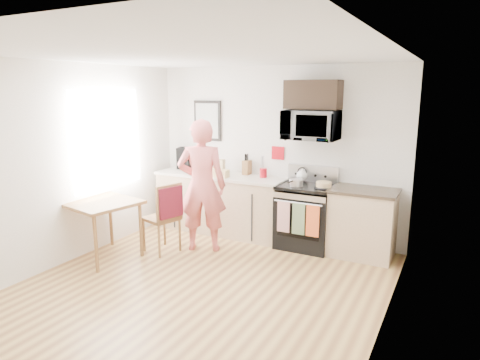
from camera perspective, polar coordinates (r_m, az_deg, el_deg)
The scene contains 27 objects.
floor at distance 5.03m, azimuth -6.16°, elevation -14.68°, with size 4.60×4.60×0.00m, color #8E5E37.
back_wall at distance 6.60m, azimuth 4.72°, elevation 3.65°, with size 4.00×0.04×2.60m, color white.
left_wall at distance 5.94m, azimuth -22.76°, elevation 1.83°, with size 0.04×4.60×2.60m, color white.
right_wall at distance 3.87m, azimuth 18.87°, elevation -2.88°, with size 0.04×4.60×2.60m, color white.
ceiling at distance 4.51m, azimuth -6.93°, elevation 16.34°, with size 4.00×4.60×0.04m, color silver.
window at distance 6.41m, azimuth -17.25°, elevation 5.17°, with size 0.06×1.40×1.50m.
cabinet_left at distance 6.86m, azimuth -2.56°, elevation -3.26°, with size 2.10×0.60×0.90m, color tan.
countertop_left at distance 6.75m, azimuth -2.60°, elevation 0.60°, with size 2.14×0.64×0.04m, color white.
cabinet_right at distance 6.09m, azimuth 15.99°, elevation -5.68°, with size 0.84×0.60×0.90m, color tan.
countertop_right at distance 5.97m, azimuth 16.25°, elevation -1.38°, with size 0.88×0.64×0.04m, color black.
range at distance 6.27m, azimuth 8.75°, elevation -4.98°, with size 0.76×0.70×1.16m.
microwave at distance 6.12m, azimuth 9.47°, elevation 7.22°, with size 0.76×0.51×0.42m, color #BABABF.
upper_cabinet at distance 6.14m, azimuth 9.74°, elevation 11.15°, with size 0.76×0.35×0.40m, color black.
wall_art at distance 7.08m, azimuth -4.36°, elevation 7.89°, with size 0.50×0.04×0.65m.
wall_trivet at distance 6.56m, azimuth 5.07°, elevation 3.61°, with size 0.20×0.02×0.20m, color #AA0E1A.
person at distance 5.99m, azimuth -5.11°, elevation -0.77°, with size 0.68×0.45×1.87m, color #DE483D.
dining_table at distance 6.01m, azimuth -17.88°, elevation -3.60°, with size 0.86×0.86×0.79m.
chair at distance 5.95m, azimuth -9.70°, elevation -3.87°, with size 0.56×0.52×1.00m.
knife_block at distance 6.71m, azimuth 0.92°, elevation 1.69°, with size 0.10×0.14×0.22m, color brown.
utensil_crock at distance 6.49m, azimuth 3.14°, elevation 1.50°, with size 0.11×0.11×0.33m.
fruit_bowl at distance 6.94m, azimuth -3.26°, elevation 1.37°, with size 0.25×0.25×0.09m.
milk_carton at distance 6.78m, azimuth -2.45°, elevation 1.80°, with size 0.09×0.09×0.23m, color tan.
coffee_maker at distance 7.29m, azimuth -7.50°, elevation 2.85°, with size 0.26×0.32×0.35m.
bread_bag at distance 6.53m, azimuth -2.94°, elevation 0.92°, with size 0.32×0.15×0.12m, color #E3B877.
cake at distance 5.98m, azimuth 11.10°, elevation -0.65°, with size 0.26×0.26×0.09m.
kettle at distance 6.36m, azimuth 8.27°, elevation 0.63°, with size 0.17×0.17×0.21m.
pot at distance 6.03m, azimuth 7.47°, elevation -0.34°, with size 0.20×0.34×0.10m.
Camera 1 is at (2.53, -3.72, 2.25)m, focal length 32.00 mm.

